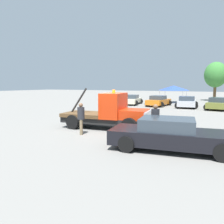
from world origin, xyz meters
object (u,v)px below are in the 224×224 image
at_px(traffic_cone, 97,115).
at_px(tree_center, 216,75).
at_px(foreground_car, 172,135).
at_px(person_near_truck, 155,120).
at_px(person_at_hood, 81,116).
at_px(tow_truck, 110,114).
at_px(parked_car_cream, 132,100).
at_px(parked_car_silver, 187,102).
at_px(parked_car_orange, 159,101).
at_px(parked_car_olive, 218,104).
at_px(canopy_tent_blue, 173,88).

bearing_deg(traffic_cone, tree_center, 73.24).
relative_size(foreground_car, person_near_truck, 3.03).
relative_size(foreground_car, person_at_hood, 3.13).
height_order(tow_truck, tree_center, tree_center).
bearing_deg(tow_truck, parked_car_cream, 100.95).
bearing_deg(parked_car_silver, parked_car_orange, 80.92).
xyz_separation_m(person_at_hood, parked_car_silver, (2.80, 17.50, -0.35)).
relative_size(parked_car_cream, parked_car_olive, 1.09).
bearing_deg(parked_car_olive, parked_car_silver, 84.08).
relative_size(parked_car_cream, parked_car_silver, 1.05).
bearing_deg(parked_car_cream, traffic_cone, -179.20).
height_order(foreground_car, tree_center, tree_center).
bearing_deg(parked_car_cream, canopy_tent_blue, -45.42).
bearing_deg(tow_truck, traffic_cone, 124.66).
bearing_deg(foreground_car, traffic_cone, 131.34).
relative_size(parked_car_orange, canopy_tent_blue, 1.33).
relative_size(parked_car_cream, tree_center, 0.76).
xyz_separation_m(foreground_car, parked_car_olive, (1.11, 17.41, -0.00)).
bearing_deg(traffic_cone, foreground_car, -39.70).
distance_m(person_at_hood, parked_car_olive, 17.88).
height_order(tow_truck, foreground_car, tow_truck).
xyz_separation_m(parked_car_silver, tree_center, (2.36, 13.05, 3.66)).
distance_m(person_at_hood, tree_center, 31.16).
distance_m(parked_car_orange, canopy_tent_blue, 6.50).
relative_size(parked_car_cream, parked_car_orange, 1.09).
xyz_separation_m(person_near_truck, parked_car_silver, (-1.16, 16.91, -0.38)).
bearing_deg(parked_car_silver, parked_car_cream, 78.87).
bearing_deg(person_at_hood, traffic_cone, 81.29).
distance_m(parked_car_cream, canopy_tent_blue, 7.45).
distance_m(tow_truck, canopy_tent_blue, 21.84).
xyz_separation_m(canopy_tent_blue, traffic_cone, (-2.18, -18.42, -1.94)).
height_order(person_near_truck, person_at_hood, person_near_truck).
relative_size(person_at_hood, parked_car_silver, 0.37).
bearing_deg(parked_car_silver, traffic_cone, 150.09).
xyz_separation_m(foreground_car, canopy_tent_blue, (-5.23, 24.57, 1.55)).
bearing_deg(canopy_tent_blue, foreground_car, -77.98).
bearing_deg(parked_car_orange, person_at_hood, -172.63).
xyz_separation_m(tow_truck, foreground_car, (4.41, -2.78, -0.29)).
bearing_deg(person_at_hood, person_near_truck, -23.44).
height_order(person_near_truck, parked_car_olive, person_near_truck).
xyz_separation_m(parked_car_olive, traffic_cone, (-8.52, -11.26, -0.39)).
relative_size(tow_truck, canopy_tent_blue, 1.67).
height_order(person_near_truck, canopy_tent_blue, canopy_tent_blue).
xyz_separation_m(parked_car_olive, tree_center, (-0.98, 13.76, 3.66)).
bearing_deg(traffic_cone, parked_car_silver, 66.63).
bearing_deg(foreground_car, canopy_tent_blue, 93.07).
distance_m(canopy_tent_blue, tree_center, 8.77).
bearing_deg(parked_car_olive, canopy_tent_blue, 47.56).
xyz_separation_m(person_at_hood, canopy_tent_blue, (-0.19, 23.94, 1.20)).
distance_m(parked_car_silver, tree_center, 13.76).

